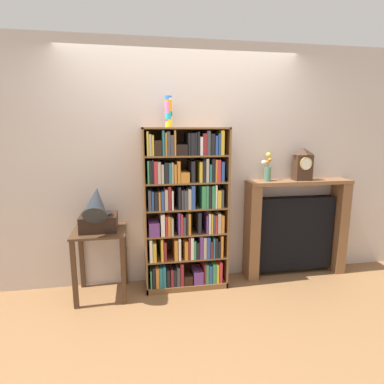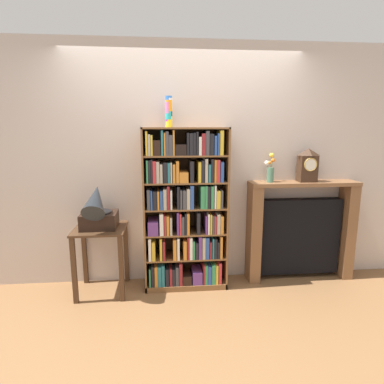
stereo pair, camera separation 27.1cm
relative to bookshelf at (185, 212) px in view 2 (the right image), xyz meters
name	(u,v)px [view 2 (the right image)]	position (x,y,z in m)	size (l,w,h in m)	color
ground_plane	(186,289)	(0.00, -0.09, -0.84)	(8.02, 6.40, 0.02)	brown
wall_back	(203,165)	(0.21, 0.23, 0.47)	(5.02, 0.08, 2.60)	beige
bookshelf	(185,212)	(0.00, 0.00, 0.00)	(0.87, 0.35, 1.71)	brown
cup_stack	(169,112)	(-0.16, 0.05, 1.04)	(0.07, 0.07, 0.31)	yellow
side_table_left	(101,244)	(-0.88, -0.06, -0.31)	(0.52, 0.49, 0.70)	#472D1C
gramophone	(98,210)	(-0.88, -0.13, 0.08)	(0.35, 0.49, 0.52)	black
fireplace_mantel	(300,231)	(1.31, 0.08, -0.28)	(1.20, 0.26, 1.13)	brown
mantel_clock	(308,165)	(1.34, 0.05, 0.48)	(0.19, 0.15, 0.36)	#382316
flower_vase	(270,170)	(0.93, 0.07, 0.43)	(0.12, 0.12, 0.31)	#4C7A60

